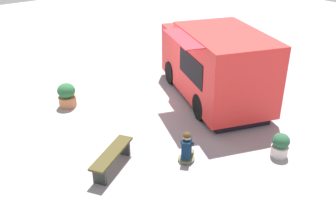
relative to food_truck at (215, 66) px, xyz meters
name	(u,v)px	position (x,y,z in m)	size (l,w,h in m)	color
ground_plane	(172,103)	(-0.56, -1.45, -1.22)	(40.00, 40.00, 0.00)	#999098
food_truck	(215,66)	(0.00, 0.00, 0.00)	(5.60, 4.18, 2.55)	red
person_customer	(187,149)	(2.32, -3.19, -0.89)	(0.70, 0.74, 0.87)	#696845
planter_flowering_near	(67,95)	(-2.56, -4.39, -0.81)	(0.60, 0.60, 0.83)	#BB774D
planter_flowering_far	(280,145)	(3.71, -1.07, -0.88)	(0.48, 0.48, 0.67)	silver
plaza_bench	(112,156)	(1.45, -4.95, -0.84)	(1.22, 1.61, 0.51)	#453D1D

